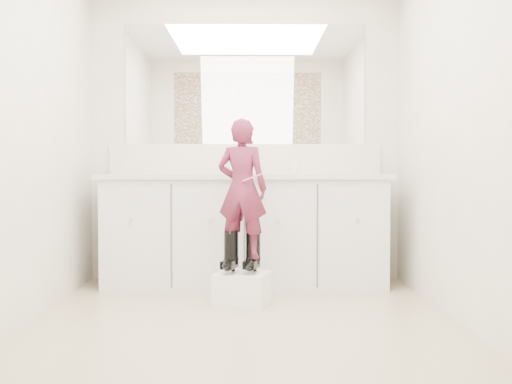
{
  "coord_description": "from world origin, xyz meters",
  "views": [
    {
      "loc": [
        0.05,
        -3.32,
        0.91
      ],
      "look_at": [
        0.08,
        0.53,
        0.77
      ],
      "focal_mm": 40.0,
      "sensor_mm": 36.0,
      "label": 1
    }
  ],
  "objects": [
    {
      "name": "boot_right",
      "position": [
        0.06,
        0.56,
        0.36
      ],
      "size": [
        0.15,
        0.21,
        0.29
      ],
      "primitive_type": null,
      "rotation": [
        0.0,
        0.0,
        -0.28
      ],
      "color": "black",
      "rests_on": "step_stool"
    },
    {
      "name": "countertop",
      "position": [
        0.0,
        1.21,
        0.87
      ],
      "size": [
        2.28,
        0.58,
        0.04
      ],
      "primitive_type": "cube",
      "color": "beige",
      "rests_on": "vanity_cabinet"
    },
    {
      "name": "wall_right",
      "position": [
        1.3,
        0.0,
        1.2
      ],
      "size": [
        0.0,
        3.0,
        3.0
      ],
      "primitive_type": "plane",
      "rotation": [
        1.57,
        0.0,
        -1.57
      ],
      "color": "beige",
      "rests_on": "floor"
    },
    {
      "name": "vanity_cabinet",
      "position": [
        0.0,
        1.23,
        0.42
      ],
      "size": [
        2.2,
        0.55,
        0.85
      ],
      "primitive_type": "cube",
      "color": "silver",
      "rests_on": "floor"
    },
    {
      "name": "wall_back",
      "position": [
        0.0,
        1.5,
        1.2
      ],
      "size": [
        2.6,
        0.0,
        2.6
      ],
      "primitive_type": "plane",
      "rotation": [
        1.57,
        0.0,
        0.0
      ],
      "color": "beige",
      "rests_on": "floor"
    },
    {
      "name": "boot_left",
      "position": [
        -0.09,
        0.56,
        0.36
      ],
      "size": [
        0.15,
        0.21,
        0.29
      ],
      "primitive_type": null,
      "rotation": [
        0.0,
        0.0,
        -0.28
      ],
      "color": "black",
      "rests_on": "step_stool"
    },
    {
      "name": "floor",
      "position": [
        0.0,
        0.0,
        0.0
      ],
      "size": [
        3.0,
        3.0,
        0.0
      ],
      "primitive_type": "plane",
      "color": "#998664",
      "rests_on": "ground"
    },
    {
      "name": "cup",
      "position": [
        0.4,
        1.19,
        0.93
      ],
      "size": [
        0.1,
        0.1,
        0.09
      ],
      "primitive_type": "imported",
      "rotation": [
        0.0,
        0.0,
        0.09
      ],
      "color": "beige",
      "rests_on": "countertop"
    },
    {
      "name": "wall_left",
      "position": [
        -1.3,
        0.0,
        1.2
      ],
      "size": [
        0.0,
        3.0,
        3.0
      ],
      "primitive_type": "plane",
      "rotation": [
        1.57,
        0.0,
        1.57
      ],
      "color": "beige",
      "rests_on": "floor"
    },
    {
      "name": "faucet",
      "position": [
        0.0,
        1.38,
        0.94
      ],
      "size": [
        0.08,
        0.08,
        0.1
      ],
      "primitive_type": "cylinder",
      "color": "silver",
      "rests_on": "countertop"
    },
    {
      "name": "backsplash",
      "position": [
        0.0,
        1.49,
        1.02
      ],
      "size": [
        2.28,
        0.03,
        0.25
      ],
      "primitive_type": "cube",
      "color": "beige",
      "rests_on": "countertop"
    },
    {
      "name": "toothbrush",
      "position": [
        0.06,
        0.48,
        0.87
      ],
      "size": [
        0.13,
        0.05,
        0.06
      ],
      "primitive_type": "cylinder",
      "rotation": [
        0.0,
        1.22,
        -0.28
      ],
      "color": "#ED5C95",
      "rests_on": "toddler"
    },
    {
      "name": "step_stool",
      "position": [
        -0.01,
        0.54,
        0.11
      ],
      "size": [
        0.41,
        0.37,
        0.22
      ],
      "primitive_type": "cube",
      "rotation": [
        0.0,
        0.0,
        -0.28
      ],
      "color": "white",
      "rests_on": "floor"
    },
    {
      "name": "mirror",
      "position": [
        0.0,
        1.49,
        1.64
      ],
      "size": [
        2.0,
        0.02,
        1.0
      ],
      "primitive_type": "cube",
      "color": "white",
      "rests_on": "wall_back"
    },
    {
      "name": "soap_bottle",
      "position": [
        -0.1,
        1.15,
        0.97
      ],
      "size": [
        0.1,
        0.1,
        0.17
      ],
      "primitive_type": "imported",
      "rotation": [
        0.0,
        0.0,
        0.36
      ],
      "color": "beige",
      "rests_on": "countertop"
    },
    {
      "name": "toddler",
      "position": [
        -0.01,
        0.56,
        0.79
      ],
      "size": [
        0.4,
        0.31,
        0.95
      ],
      "primitive_type": "imported",
      "rotation": [
        0.0,
        0.0,
        2.86
      ],
      "color": "#A2315C",
      "rests_on": "step_stool"
    },
    {
      "name": "wall_front",
      "position": [
        0.0,
        -1.5,
        1.2
      ],
      "size": [
        2.6,
        0.0,
        2.6
      ],
      "primitive_type": "plane",
      "rotation": [
        -1.57,
        0.0,
        0.0
      ],
      "color": "beige",
      "rests_on": "floor"
    }
  ]
}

